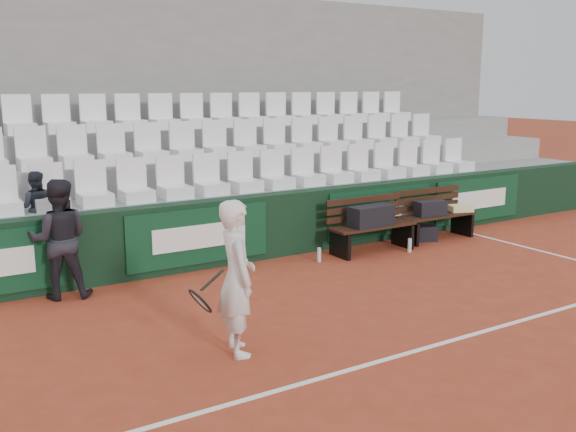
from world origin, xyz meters
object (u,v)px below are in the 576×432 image
(spectator_c, at_px, (33,174))
(bench_right, at_px, (436,227))
(bench_left, at_px, (372,238))
(sports_bag_left, at_px, (371,216))
(sports_bag_right, at_px, (430,208))
(water_bottle_near, at_px, (319,255))
(water_bottle_far, at_px, (410,245))
(sports_bag_ground, at_px, (423,233))
(tennis_player, at_px, (236,278))
(ball_kid, at_px, (59,239))

(spectator_c, bearing_deg, bench_right, -172.34)
(bench_left, distance_m, sports_bag_left, 0.39)
(bench_right, height_order, sports_bag_right, sports_bag_right)
(water_bottle_near, distance_m, water_bottle_far, 1.61)
(sports_bag_ground, distance_m, water_bottle_far, 0.85)
(bench_left, relative_size, sports_bag_right, 2.72)
(sports_bag_left, height_order, spectator_c, spectator_c)
(tennis_player, bearing_deg, spectator_c, 108.69)
(sports_bag_ground, distance_m, water_bottle_near, 2.31)
(ball_kid, bearing_deg, water_bottle_far, -170.21)
(bench_right, xyz_separation_m, water_bottle_near, (-2.59, -0.14, -0.11))
(bench_right, bearing_deg, water_bottle_near, -176.94)
(water_bottle_far, relative_size, ball_kid, 0.15)
(sports_bag_ground, xyz_separation_m, tennis_player, (-4.94, -2.53, 0.65))
(sports_bag_ground, height_order, tennis_player, tennis_player)
(bench_left, bearing_deg, sports_bag_ground, 5.72)
(water_bottle_near, distance_m, ball_kid, 3.81)
(tennis_player, bearing_deg, water_bottle_far, 26.24)
(tennis_player, bearing_deg, sports_bag_left, 33.13)
(sports_bag_right, relative_size, tennis_player, 0.35)
(water_bottle_near, xyz_separation_m, water_bottle_far, (1.58, -0.29, 0.00))
(water_bottle_near, xyz_separation_m, tennis_player, (-2.64, -2.37, 0.68))
(bench_right, distance_m, ball_kid, 6.36)
(ball_kid, bearing_deg, tennis_player, 128.74)
(sports_bag_right, height_order, sports_bag_ground, sports_bag_right)
(water_bottle_near, bearing_deg, sports_bag_right, 2.81)
(bench_left, relative_size, water_bottle_far, 6.67)
(sports_bag_ground, bearing_deg, tennis_player, -152.83)
(bench_left, bearing_deg, sports_bag_right, 3.41)
(bench_right, bearing_deg, bench_left, -176.24)
(water_bottle_far, xyz_separation_m, spectator_c, (-5.42, 1.48, 1.38))
(water_bottle_far, bearing_deg, sports_bag_left, 152.58)
(sports_bag_left, distance_m, spectator_c, 5.07)
(sports_bag_left, bearing_deg, tennis_player, -146.87)
(sports_bag_left, bearing_deg, ball_kid, 175.95)
(bench_right, xyz_separation_m, sports_bag_ground, (-0.28, 0.02, -0.09))
(water_bottle_far, bearing_deg, bench_right, 23.24)
(bench_left, height_order, sports_bag_ground, bench_left)
(bench_left, relative_size, sports_bag_left, 1.98)
(bench_right, xyz_separation_m, water_bottle_far, (-1.00, -0.43, -0.11))
(sports_bag_ground, distance_m, tennis_player, 5.59)
(sports_bag_ground, relative_size, water_bottle_near, 2.00)
(sports_bag_left, relative_size, tennis_player, 0.48)
(sports_bag_ground, xyz_separation_m, spectator_c, (-6.14, 1.03, 1.36))
(water_bottle_near, bearing_deg, sports_bag_ground, 4.02)
(tennis_player, xyz_separation_m, ball_kid, (-1.11, 2.71, -0.02))
(bench_left, distance_m, bench_right, 1.52)
(sports_bag_right, distance_m, water_bottle_far, 1.03)
(sports_bag_right, bearing_deg, ball_kid, 177.92)
(bench_left, bearing_deg, ball_kid, 176.41)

